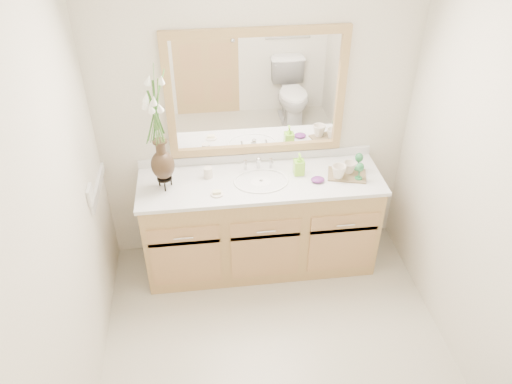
{
  "coord_description": "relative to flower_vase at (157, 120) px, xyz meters",
  "views": [
    {
      "loc": [
        -0.42,
        -2.05,
        2.94
      ],
      "look_at": [
        -0.08,
        0.65,
        0.99
      ],
      "focal_mm": 35.0,
      "sensor_mm": 36.0,
      "label": 1
    }
  ],
  "objects": [
    {
      "name": "vanity",
      "position": [
        0.71,
        0.01,
        -0.98
      ],
      "size": [
        1.8,
        0.55,
        0.8
      ],
      "color": "tan",
      "rests_on": "floor"
    },
    {
      "name": "soap_dish",
      "position": [
        0.37,
        -0.14,
        -0.54
      ],
      "size": [
        0.1,
        0.1,
        0.03
      ],
      "color": "silver",
      "rests_on": "counter"
    },
    {
      "name": "mirror",
      "position": [
        0.71,
        0.27,
        0.02
      ],
      "size": [
        1.32,
        0.04,
        0.97
      ],
      "color": "white",
      "rests_on": "wall_back"
    },
    {
      "name": "soap_bottle",
      "position": [
        1.0,
        0.06,
        -0.47
      ],
      "size": [
        0.07,
        0.07,
        0.16
      ],
      "primitive_type": "imported",
      "rotation": [
        0.0,
        0.0,
        0.0
      ],
      "color": "#8CE034",
      "rests_on": "counter"
    },
    {
      "name": "flower_vase",
      "position": [
        0.0,
        0.0,
        0.0
      ],
      "size": [
        0.2,
        0.2,
        0.81
      ],
      "rotation": [
        0.0,
        0.0,
        0.33
      ],
      "color": "black",
      "rests_on": "counter"
    },
    {
      "name": "wall_back",
      "position": [
        0.71,
        0.29,
        -0.18
      ],
      "size": [
        2.4,
        0.02,
        2.4
      ],
      "primitive_type": "cube",
      "color": "beige",
      "rests_on": "floor"
    },
    {
      "name": "mug_left",
      "position": [
        1.28,
        -0.05,
        -0.49
      ],
      "size": [
        0.13,
        0.12,
        0.11
      ],
      "primitive_type": "imported",
      "rotation": [
        0.0,
        0.0,
        0.25
      ],
      "color": "silver",
      "rests_on": "tray"
    },
    {
      "name": "sink",
      "position": [
        0.71,
        -0.01,
        -0.61
      ],
      "size": [
        0.38,
        0.34,
        0.23
      ],
      "color": "white",
      "rests_on": "counter"
    },
    {
      "name": "counter",
      "position": [
        0.71,
        0.01,
        -0.57
      ],
      "size": [
        1.84,
        0.57,
        0.03
      ],
      "primitive_type": "cube",
      "color": "silver",
      "rests_on": "vanity"
    },
    {
      "name": "tray",
      "position": [
        1.36,
        -0.02,
        -0.55
      ],
      "size": [
        0.32,
        0.26,
        0.01
      ],
      "primitive_type": "cube",
      "rotation": [
        0.0,
        0.0,
        -0.27
      ],
      "color": "brown",
      "rests_on": "counter"
    },
    {
      "name": "switch_plate",
      "position": [
        -0.48,
        -0.24,
        -0.4
      ],
      "size": [
        0.02,
        0.12,
        0.12
      ],
      "primitive_type": "cube",
      "color": "white",
      "rests_on": "wall_left"
    },
    {
      "name": "goblet_front",
      "position": [
        1.43,
        -0.08,
        -0.45
      ],
      "size": [
        0.06,
        0.06,
        0.14
      ],
      "color": "#25713C",
      "rests_on": "tray"
    },
    {
      "name": "wall_left",
      "position": [
        -0.49,
        -1.01,
        -0.18
      ],
      "size": [
        0.02,
        2.6,
        2.4
      ],
      "primitive_type": "cube",
      "color": "beige",
      "rests_on": "floor"
    },
    {
      "name": "mug_right",
      "position": [
        1.38,
        0.01,
        -0.49
      ],
      "size": [
        0.12,
        0.11,
        0.09
      ],
      "primitive_type": "imported",
      "rotation": [
        0.0,
        0.0,
        0.33
      ],
      "color": "silver",
      "rests_on": "tray"
    },
    {
      "name": "wall_right",
      "position": [
        1.91,
        -1.01,
        -0.18
      ],
      "size": [
        0.02,
        2.6,
        2.4
      ],
      "primitive_type": "cube",
      "color": "beige",
      "rests_on": "floor"
    },
    {
      "name": "tumbler",
      "position": [
        0.32,
        0.09,
        -0.51
      ],
      "size": [
        0.06,
        0.06,
        0.08
      ],
      "primitive_type": "cylinder",
      "color": "silver",
      "rests_on": "counter"
    },
    {
      "name": "goblet_back",
      "position": [
        1.46,
        0.04,
        -0.44
      ],
      "size": [
        0.06,
        0.06,
        0.14
      ],
      "color": "#25713C",
      "rests_on": "tray"
    },
    {
      "name": "purple_dish",
      "position": [
        1.13,
        -0.07,
        -0.53
      ],
      "size": [
        0.12,
        0.11,
        0.04
      ],
      "primitive_type": "ellipsoid",
      "rotation": [
        0.0,
        0.0,
        0.32
      ],
      "color": "#642571",
      "rests_on": "counter"
    },
    {
      "name": "floor",
      "position": [
        0.71,
        -1.01,
        -1.38
      ],
      "size": [
        2.6,
        2.6,
        0.0
      ],
      "primitive_type": "plane",
      "color": "#BCB6A0",
      "rests_on": "ground"
    }
  ]
}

